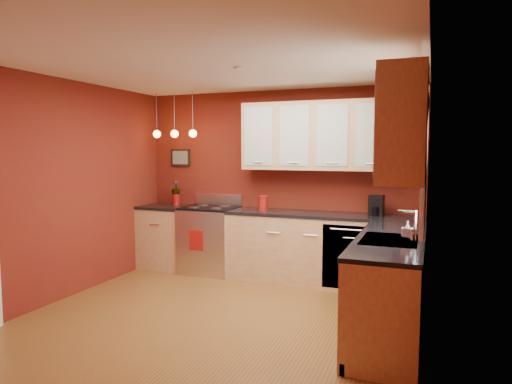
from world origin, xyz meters
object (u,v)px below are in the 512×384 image
at_px(gas_range, 210,239).
at_px(coffee_maker, 376,206).
at_px(sink, 390,242).
at_px(red_canister, 263,203).
at_px(soap_pump, 407,231).

distance_m(gas_range, coffee_maker, 2.40).
relative_size(sink, red_canister, 3.42).
relative_size(red_canister, soap_pump, 1.06).
height_order(gas_range, soap_pump, soap_pump).
bearing_deg(red_canister, coffee_maker, 3.04).
distance_m(sink, red_canister, 2.31).
relative_size(gas_range, soap_pump, 5.75).
xyz_separation_m(red_canister, coffee_maker, (1.49, 0.08, 0.02)).
relative_size(gas_range, coffee_maker, 4.29).
bearing_deg(red_canister, soap_pump, -38.00).
height_order(sink, coffee_maker, sink).
height_order(red_canister, soap_pump, red_canister).
bearing_deg(coffee_maker, gas_range, -173.19).
height_order(gas_range, sink, sink).
relative_size(sink, coffee_maker, 2.70).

